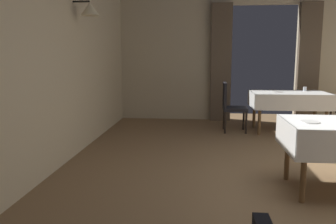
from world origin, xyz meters
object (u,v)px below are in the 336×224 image
at_px(dining_table_far, 289,97).
at_px(plate_far_b, 277,92).
at_px(chair_far_left, 231,105).
at_px(glass_far_a, 305,89).
at_px(plate_mid_b, 310,122).

distance_m(dining_table_far, plate_far_b, 0.25).
bearing_deg(chair_far_left, plate_far_b, 6.65).
bearing_deg(dining_table_far, glass_far_a, 36.90).
bearing_deg(glass_far_a, dining_table_far, -143.10).
relative_size(dining_table_far, plate_mid_b, 7.57).
bearing_deg(chair_far_left, dining_table_far, 5.13).
height_order(plate_mid_b, plate_far_b, same).
distance_m(plate_mid_b, plate_far_b, 3.11).
relative_size(plate_mid_b, glass_far_a, 2.28).
bearing_deg(plate_far_b, dining_table_far, -0.80).
bearing_deg(glass_far_a, plate_mid_b, -104.88).
height_order(dining_table_far, glass_far_a, glass_far_a).
bearing_deg(chair_far_left, plate_mid_b, -79.64).
bearing_deg(dining_table_far, chair_far_left, -174.87).
height_order(plate_mid_b, glass_far_a, glass_far_a).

